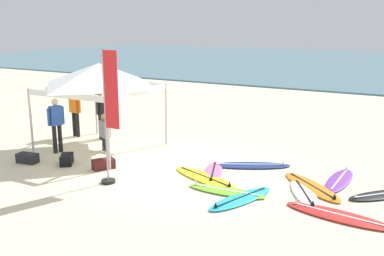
% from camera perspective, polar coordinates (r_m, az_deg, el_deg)
% --- Properties ---
extents(ground_plane, '(80.00, 80.00, 0.00)m').
position_cam_1_polar(ground_plane, '(12.32, -2.77, -5.49)').
color(ground_plane, beige).
extents(sea, '(80.00, 36.00, 0.10)m').
position_cam_1_polar(sea, '(44.51, 20.78, 7.64)').
color(sea, teal).
rests_on(sea, ground).
extents(canopy_tent, '(3.09, 3.09, 2.75)m').
position_cam_1_polar(canopy_tent, '(14.14, -11.81, 6.68)').
color(canopy_tent, '#B7B7BC').
rests_on(canopy_tent, ground).
extents(surfboard_cyan, '(1.18, 2.10, 0.19)m').
position_cam_1_polar(surfboard_cyan, '(10.43, 6.25, -8.98)').
color(surfboard_cyan, '#23B2CC').
rests_on(surfboard_cyan, ground).
extents(surfboard_yellow, '(2.32, 1.40, 0.19)m').
position_cam_1_polar(surfboard_yellow, '(11.68, 1.65, -6.37)').
color(surfboard_yellow, yellow).
rests_on(surfboard_yellow, ground).
extents(surfboard_white, '(1.35, 1.91, 0.19)m').
position_cam_1_polar(surfboard_white, '(10.99, 14.18, -8.13)').
color(surfboard_white, white).
rests_on(surfboard_white, ground).
extents(surfboard_black, '(1.64, 1.70, 0.19)m').
position_cam_1_polar(surfboard_black, '(11.49, 23.16, -7.86)').
color(surfboard_black, black).
rests_on(surfboard_black, ground).
extents(surfboard_red, '(2.37, 0.93, 0.19)m').
position_cam_1_polar(surfboard_red, '(10.02, 18.16, -10.59)').
color(surfboard_red, red).
rests_on(surfboard_red, ground).
extents(surfboard_navy, '(2.30, 1.58, 0.19)m').
position_cam_1_polar(surfboard_navy, '(12.75, 7.52, -4.75)').
color(surfboard_navy, navy).
rests_on(surfboard_navy, ground).
extents(surfboard_purple, '(0.61, 1.99, 0.19)m').
position_cam_1_polar(surfboard_purple, '(12.12, 18.35, -6.34)').
color(surfboard_purple, purple).
rests_on(surfboard_purple, ground).
extents(surfboard_pink, '(1.11, 1.87, 0.19)m').
position_cam_1_polar(surfboard_pink, '(12.09, 2.72, -5.67)').
color(surfboard_pink, pink).
rests_on(surfboard_pink, ground).
extents(surfboard_lime, '(1.99, 0.63, 0.19)m').
position_cam_1_polar(surfboard_lime, '(10.84, 4.36, -8.04)').
color(surfboard_lime, '#7AD12D').
rests_on(surfboard_lime, ground).
extents(surfboard_orange, '(2.02, 1.88, 0.19)m').
position_cam_1_polar(surfboard_orange, '(11.46, 15.08, -7.26)').
color(surfboard_orange, orange).
rests_on(surfboard_orange, ground).
extents(person_black, '(0.44, 0.40, 1.71)m').
position_cam_1_polar(person_black, '(15.62, -11.68, 2.12)').
color(person_black, black).
rests_on(person_black, ground).
extents(person_blue, '(0.33, 0.52, 1.71)m').
position_cam_1_polar(person_blue, '(14.35, -16.99, 0.79)').
color(person_blue, black).
rests_on(person_blue, ground).
extents(person_orange, '(0.55, 0.26, 1.71)m').
position_cam_1_polar(person_orange, '(16.17, -14.75, 2.34)').
color(person_orange, black).
rests_on(person_orange, ground).
extents(person_grey, '(0.52, 0.34, 1.20)m').
position_cam_1_polar(person_grey, '(14.23, -11.10, -0.35)').
color(person_grey, '#383842').
rests_on(person_grey, ground).
extents(banner_flag, '(0.60, 0.36, 3.40)m').
position_cam_1_polar(banner_flag, '(11.11, -10.55, 0.62)').
color(banner_flag, '#99999E').
rests_on(banner_flag, ground).
extents(gear_bag_near_tent, '(0.59, 0.68, 0.28)m').
position_cam_1_polar(gear_bag_near_tent, '(12.66, -11.26, -4.54)').
color(gear_bag_near_tent, '#4C1919').
rests_on(gear_bag_near_tent, ground).
extents(gear_bag_by_pole, '(0.64, 0.41, 0.28)m').
position_cam_1_polar(gear_bag_by_pole, '(13.78, -20.32, -3.64)').
color(gear_bag_by_pole, '#232328').
rests_on(gear_bag_by_pole, ground).
extents(gear_bag_on_sand, '(0.61, 0.67, 0.28)m').
position_cam_1_polar(gear_bag_on_sand, '(13.30, -15.74, -3.90)').
color(gear_bag_on_sand, black).
rests_on(gear_bag_on_sand, ground).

